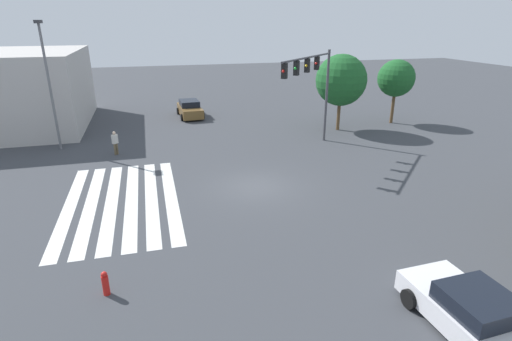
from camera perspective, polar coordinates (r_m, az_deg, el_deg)
name	(u,v)px	position (r m, az deg, el deg)	size (l,w,h in m)	color
ground_plane	(256,187)	(21.38, 0.00, -2.32)	(123.49, 123.49, 0.00)	#3D3F44
crosswalk_markings	(122,201)	(20.82, -18.64, -4.13)	(10.10, 5.35, 0.01)	silver
traffic_signal_mast	(313,77)	(26.46, 8.09, 13.11)	(5.32, 5.32, 6.46)	#47474C
car_1	(471,312)	(13.46, 28.37, -17.34)	(4.19, 2.35, 1.37)	silver
car_2	(190,109)	(37.39, -9.43, 8.66)	(4.49, 2.21, 1.48)	brown
pedestrian	(115,142)	(27.76, -19.48, 3.88)	(0.41, 0.41, 1.58)	brown
street_light_pole_a	(48,76)	(29.72, -27.59, 11.93)	(0.80, 0.36, 8.35)	slate
tree_corner_a	(341,80)	(32.41, 12.06, 12.50)	(3.96, 3.96, 5.95)	brown
tree_corner_c	(396,78)	(36.01, 19.40, 12.32)	(3.05, 3.05, 5.32)	brown
fire_hydrant	(105,283)	(14.22, -20.71, -14.83)	(0.22, 0.22, 0.86)	red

